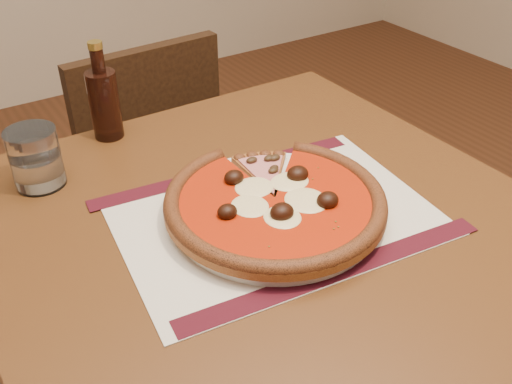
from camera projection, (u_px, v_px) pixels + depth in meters
table at (263, 265)px, 0.91m from camera, size 0.80×0.80×0.75m
chair_far at (140, 162)px, 1.54m from camera, size 0.40×0.40×0.80m
placemat at (275, 216)px, 0.85m from camera, size 0.49×0.38×0.00m
plate at (275, 210)px, 0.85m from camera, size 0.31×0.31×0.02m
pizza at (275, 200)px, 0.84m from camera, size 0.33×0.33×0.04m
ham_slice at (273, 169)px, 0.91m from camera, size 0.09×0.13×0.02m
water_glass at (36, 158)px, 0.90m from camera, size 0.09×0.09×0.10m
bottle at (104, 101)px, 1.02m from camera, size 0.05×0.05×0.18m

